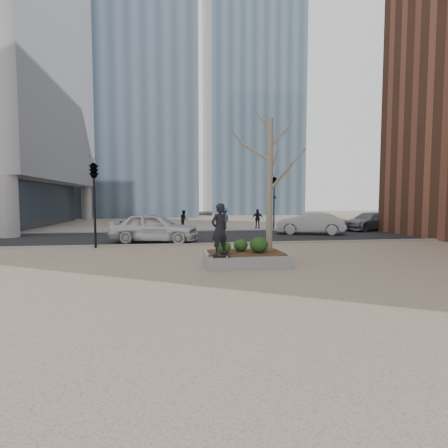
{
  "coord_description": "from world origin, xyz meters",
  "views": [
    {
      "loc": [
        -1.73,
        -12.63,
        2.44
      ],
      "look_at": [
        0.5,
        2.0,
        1.4
      ],
      "focal_mm": 28.0,
      "sensor_mm": 36.0,
      "label": 1
    }
  ],
  "objects": [
    {
      "name": "ground",
      "position": [
        0.0,
        0.0,
        0.0
      ],
      "size": [
        120.0,
        120.0,
        0.0
      ],
      "primitive_type": "plane",
      "color": "tan",
      "rests_on": "ground"
    },
    {
      "name": "skateboarder",
      "position": [
        -0.1,
        -0.88,
        1.42
      ],
      "size": [
        0.78,
        0.7,
        1.79
      ],
      "primitive_type": "imported",
      "rotation": [
        0.0,
        0.0,
        3.67
      ],
      "color": "black",
      "rests_on": "skateboard"
    },
    {
      "name": "traffic_light_near",
      "position": [
        -5.5,
        5.6,
        2.25
      ],
      "size": [
        0.6,
        2.48,
        4.5
      ],
      "primitive_type": null,
      "color": "black",
      "rests_on": "ground"
    },
    {
      "name": "police_car",
      "position": [
        -2.65,
        7.38,
        0.86
      ],
      "size": [
        5.28,
        3.19,
        1.68
      ],
      "primitive_type": "imported",
      "rotation": [
        0.0,
        0.0,
        1.31
      ],
      "color": "silver",
      "rests_on": "street"
    },
    {
      "name": "sycamore_tree",
      "position": [
        2.0,
        0.3,
        3.79
      ],
      "size": [
        2.8,
        2.8,
        6.6
      ],
      "primitive_type": null,
      "color": "gray",
      "rests_on": "planter_mulch"
    },
    {
      "name": "traffic_light_far",
      "position": [
        6.5,
        14.6,
        2.25
      ],
      "size": [
        0.6,
        2.48,
        4.5
      ],
      "primitive_type": null,
      "color": "black",
      "rests_on": "ground"
    },
    {
      "name": "car_third",
      "position": [
        13.78,
        12.84,
        0.73
      ],
      "size": [
        5.26,
        3.52,
        1.41
      ],
      "primitive_type": "imported",
      "rotation": [
        0.0,
        0.0,
        5.06
      ],
      "color": "slate",
      "rests_on": "street"
    },
    {
      "name": "street",
      "position": [
        0.0,
        10.0,
        0.01
      ],
      "size": [
        60.0,
        8.0,
        0.02
      ],
      "primitive_type": "cube",
      "color": "black",
      "rests_on": "ground"
    },
    {
      "name": "car_silver",
      "position": [
        7.91,
        10.58,
        0.8
      ],
      "size": [
        5.0,
        3.12,
        1.55
      ],
      "primitive_type": "imported",
      "rotation": [
        0.0,
        0.0,
        4.37
      ],
      "color": "#919498",
      "rests_on": "street"
    },
    {
      "name": "shrub_middle",
      "position": [
        0.86,
        0.18,
        0.72
      ],
      "size": [
        0.53,
        0.53,
        0.45
      ],
      "primitive_type": "ellipsoid",
      "color": "#1A3A12",
      "rests_on": "planter_mulch"
    },
    {
      "name": "building_glass_b",
      "position": [
        12.0,
        48.0,
        27.5
      ],
      "size": [
        15.0,
        15.0,
        55.0
      ],
      "primitive_type": "cube",
      "color": "slate",
      "rests_on": "ground"
    },
    {
      "name": "pedestrian_c",
      "position": [
        5.44,
        15.72,
        0.84
      ],
      "size": [
        0.98,
        0.45,
        1.63
      ],
      "primitive_type": "imported",
      "rotation": [
        0.0,
        0.0,
        3.08
      ],
      "color": "black",
      "rests_on": "far_sidewalk"
    },
    {
      "name": "planter_mulch",
      "position": [
        1.0,
        0.0,
        0.47
      ],
      "size": [
        2.7,
        1.7,
        0.04
      ],
      "primitive_type": "cube",
      "color": "#382314",
      "rests_on": "planter"
    },
    {
      "name": "skateboard",
      "position": [
        -0.1,
        -0.88,
        0.49
      ],
      "size": [
        0.79,
        0.27,
        0.08
      ],
      "primitive_type": null,
      "rotation": [
        0.0,
        0.0,
        -0.09
      ],
      "color": "black",
      "rests_on": "planter"
    },
    {
      "name": "planter",
      "position": [
        1.0,
        0.0,
        0.23
      ],
      "size": [
        3.0,
        2.0,
        0.45
      ],
      "primitive_type": "cube",
      "color": "gray",
      "rests_on": "ground"
    },
    {
      "name": "shrub_left",
      "position": [
        0.13,
        -0.29,
        0.72
      ],
      "size": [
        0.55,
        0.55,
        0.46
      ],
      "primitive_type": "ellipsoid",
      "color": "#1B3F14",
      "rests_on": "planter_mulch"
    },
    {
      "name": "building_glass_a",
      "position": [
        -6.0,
        42.0,
        22.5
      ],
      "size": [
        16.0,
        16.0,
        45.0
      ],
      "primitive_type": "cube",
      "color": "slate",
      "rests_on": "ground"
    },
    {
      "name": "pedestrian_b",
      "position": [
        2.65,
        15.83,
        0.89
      ],
      "size": [
        1.23,
        1.26,
        1.73
      ],
      "primitive_type": "imported",
      "rotation": [
        0.0,
        0.0,
        3.97
      ],
      "color": "#3E5370",
      "rests_on": "far_sidewalk"
    },
    {
      "name": "shrub_right",
      "position": [
        1.46,
        -0.23,
        0.78
      ],
      "size": [
        0.67,
        0.67,
        0.57
      ],
      "primitive_type": "ellipsoid",
      "color": "black",
      "rests_on": "planter_mulch"
    },
    {
      "name": "far_sidewalk",
      "position": [
        0.0,
        17.0,
        0.01
      ],
      "size": [
        60.0,
        6.0,
        0.02
      ],
      "primitive_type": "cube",
      "color": "gray",
      "rests_on": "ground"
    },
    {
      "name": "pedestrian_a",
      "position": [
        -0.64,
        17.17,
        0.79
      ],
      "size": [
        0.72,
        0.85,
        1.53
      ],
      "primitive_type": "imported",
      "rotation": [
        0.0,
        0.0,
        1.78
      ],
      "color": "black",
      "rests_on": "far_sidewalk"
    }
  ]
}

